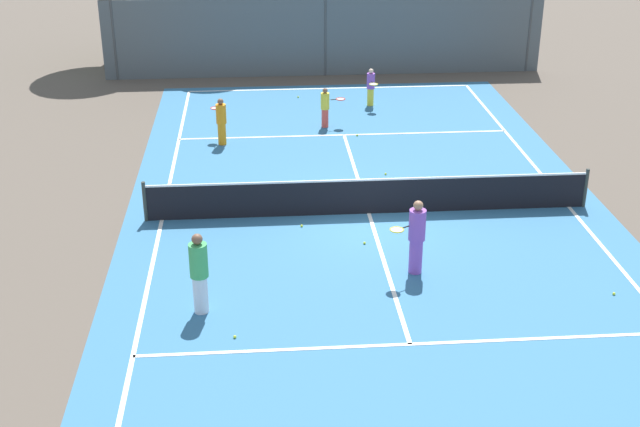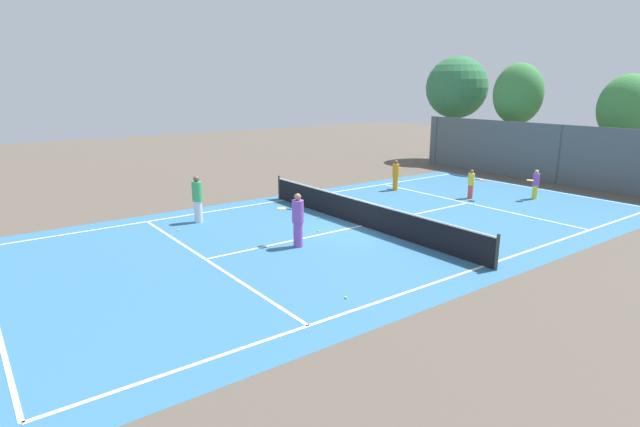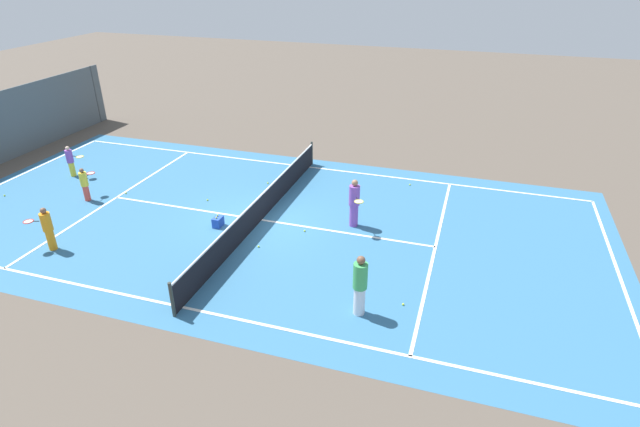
{
  "view_description": "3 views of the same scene",
  "coord_description": "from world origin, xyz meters",
  "px_view_note": "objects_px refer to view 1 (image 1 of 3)",
  "views": [
    {
      "loc": [
        -2.95,
        -20.86,
        9.53
      ],
      "look_at": [
        -1.45,
        -1.77,
        0.85
      ],
      "focal_mm": 48.37,
      "sensor_mm": 36.0,
      "label": 1
    },
    {
      "loc": [
        13.88,
        -12.3,
        5.23
      ],
      "look_at": [
        0.54,
        -2.39,
        0.97
      ],
      "focal_mm": 28.2,
      "sensor_mm": 36.0,
      "label": 2
    },
    {
      "loc": [
        -15.25,
        -7.19,
        8.87
      ],
      "look_at": [
        -0.95,
        -2.6,
        1.14
      ],
      "focal_mm": 28.53,
      "sensor_mm": 36.0,
      "label": 3
    }
  ],
  "objects_px": {
    "player_3": "(326,107)",
    "tennis_ball_1": "(357,135)",
    "tennis_ball_2": "(235,337)",
    "tennis_ball_0": "(364,243)",
    "tennis_ball_7": "(614,294)",
    "tennis_ball_6": "(386,174)",
    "tennis_ball_8": "(246,212)",
    "player_4": "(199,273)",
    "player_0": "(221,121)",
    "player_2": "(371,87)",
    "player_1": "(416,236)",
    "ball_crate": "(330,190)",
    "tennis_ball_4": "(475,193)",
    "tennis_ball_5": "(298,97)",
    "tennis_ball_3": "(302,226)"
  },
  "relations": [
    {
      "from": "tennis_ball_4",
      "to": "tennis_ball_3",
      "type": "bearing_deg",
      "value": -160.39
    },
    {
      "from": "ball_crate",
      "to": "tennis_ball_6",
      "type": "distance_m",
      "value": 2.29
    },
    {
      "from": "player_4",
      "to": "tennis_ball_1",
      "type": "xyz_separation_m",
      "value": [
        4.66,
        11.05,
        -0.91
      ]
    },
    {
      "from": "player_4",
      "to": "tennis_ball_4",
      "type": "bearing_deg",
      "value": 38.39
    },
    {
      "from": "player_2",
      "to": "tennis_ball_1",
      "type": "height_order",
      "value": "player_2"
    },
    {
      "from": "tennis_ball_5",
      "to": "tennis_ball_8",
      "type": "bearing_deg",
      "value": -100.65
    },
    {
      "from": "player_3",
      "to": "tennis_ball_7",
      "type": "height_order",
      "value": "player_3"
    },
    {
      "from": "player_3",
      "to": "tennis_ball_0",
      "type": "height_order",
      "value": "player_3"
    },
    {
      "from": "player_2",
      "to": "player_3",
      "type": "relative_size",
      "value": 1.01
    },
    {
      "from": "player_3",
      "to": "player_4",
      "type": "distance_m",
      "value": 12.65
    },
    {
      "from": "player_0",
      "to": "tennis_ball_1",
      "type": "xyz_separation_m",
      "value": [
        4.48,
        0.44,
        -0.77
      ]
    },
    {
      "from": "tennis_ball_0",
      "to": "tennis_ball_8",
      "type": "xyz_separation_m",
      "value": [
        -2.93,
        2.12,
        0.0
      ]
    },
    {
      "from": "player_0",
      "to": "tennis_ball_7",
      "type": "distance_m",
      "value": 13.87
    },
    {
      "from": "player_3",
      "to": "tennis_ball_0",
      "type": "bearing_deg",
      "value": -88.76
    },
    {
      "from": "tennis_ball_1",
      "to": "tennis_ball_8",
      "type": "relative_size",
      "value": 1.0
    },
    {
      "from": "player_2",
      "to": "player_3",
      "type": "xyz_separation_m",
      "value": [
        -1.86,
        -2.33,
        -0.01
      ]
    },
    {
      "from": "player_3",
      "to": "tennis_ball_3",
      "type": "xyz_separation_m",
      "value": [
        -1.3,
        -8.03,
        -0.68
      ]
    },
    {
      "from": "player_3",
      "to": "tennis_ball_2",
      "type": "relative_size",
      "value": 20.88
    },
    {
      "from": "player_3",
      "to": "player_4",
      "type": "xyz_separation_m",
      "value": [
        -3.69,
        -12.1,
        0.23
      ]
    },
    {
      "from": "tennis_ball_4",
      "to": "tennis_ball_5",
      "type": "xyz_separation_m",
      "value": [
        -4.45,
        9.77,
        0.0
      ]
    },
    {
      "from": "tennis_ball_2",
      "to": "player_4",
      "type": "bearing_deg",
      "value": 122.96
    },
    {
      "from": "ball_crate",
      "to": "tennis_ball_6",
      "type": "height_order",
      "value": "ball_crate"
    },
    {
      "from": "player_0",
      "to": "tennis_ball_8",
      "type": "height_order",
      "value": "player_0"
    },
    {
      "from": "player_1",
      "to": "ball_crate",
      "type": "relative_size",
      "value": 4.2
    },
    {
      "from": "tennis_ball_0",
      "to": "tennis_ball_7",
      "type": "bearing_deg",
      "value": -29.57
    },
    {
      "from": "player_2",
      "to": "tennis_ball_0",
      "type": "height_order",
      "value": "player_2"
    },
    {
      "from": "tennis_ball_3",
      "to": "tennis_ball_4",
      "type": "distance_m",
      "value": 5.31
    },
    {
      "from": "player_4",
      "to": "tennis_ball_1",
      "type": "relative_size",
      "value": 27.91
    },
    {
      "from": "ball_crate",
      "to": "tennis_ball_4",
      "type": "bearing_deg",
      "value": -3.12
    },
    {
      "from": "tennis_ball_1",
      "to": "tennis_ball_6",
      "type": "relative_size",
      "value": 1.0
    },
    {
      "from": "tennis_ball_1",
      "to": "tennis_ball_4",
      "type": "bearing_deg",
      "value": -62.27
    },
    {
      "from": "player_3",
      "to": "tennis_ball_1",
      "type": "bearing_deg",
      "value": -47.34
    },
    {
      "from": "tennis_ball_6",
      "to": "tennis_ball_8",
      "type": "bearing_deg",
      "value": -149.59
    },
    {
      "from": "tennis_ball_2",
      "to": "tennis_ball_6",
      "type": "relative_size",
      "value": 1.0
    },
    {
      "from": "tennis_ball_7",
      "to": "tennis_ball_0",
      "type": "bearing_deg",
      "value": 150.43
    },
    {
      "from": "tennis_ball_5",
      "to": "ball_crate",
      "type": "bearing_deg",
      "value": -87.73
    },
    {
      "from": "ball_crate",
      "to": "tennis_ball_8",
      "type": "relative_size",
      "value": 6.53
    },
    {
      "from": "tennis_ball_6",
      "to": "player_1",
      "type": "bearing_deg",
      "value": -92.13
    },
    {
      "from": "tennis_ball_0",
      "to": "tennis_ball_3",
      "type": "bearing_deg",
      "value": 143.21
    },
    {
      "from": "tennis_ball_6",
      "to": "tennis_ball_0",
      "type": "bearing_deg",
      "value": -104.84
    },
    {
      "from": "player_3",
      "to": "tennis_ball_0",
      "type": "distance_m",
      "value": 9.18
    },
    {
      "from": "tennis_ball_4",
      "to": "tennis_ball_6",
      "type": "distance_m",
      "value": 2.83
    },
    {
      "from": "player_1",
      "to": "tennis_ball_2",
      "type": "xyz_separation_m",
      "value": [
        -4.15,
        -2.51,
        -0.9
      ]
    },
    {
      "from": "player_2",
      "to": "ball_crate",
      "type": "bearing_deg",
      "value": -104.99
    },
    {
      "from": "tennis_ball_3",
      "to": "tennis_ball_6",
      "type": "xyz_separation_m",
      "value": [
        2.71,
        3.43,
        0.0
      ]
    },
    {
      "from": "tennis_ball_3",
      "to": "tennis_ball_6",
      "type": "distance_m",
      "value": 4.37
    },
    {
      "from": "tennis_ball_0",
      "to": "tennis_ball_3",
      "type": "distance_m",
      "value": 1.87
    },
    {
      "from": "tennis_ball_1",
      "to": "tennis_ball_6",
      "type": "height_order",
      "value": "same"
    },
    {
      "from": "tennis_ball_0",
      "to": "tennis_ball_3",
      "type": "relative_size",
      "value": 1.0
    },
    {
      "from": "tennis_ball_0",
      "to": "tennis_ball_7",
      "type": "relative_size",
      "value": 1.0
    }
  ]
}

